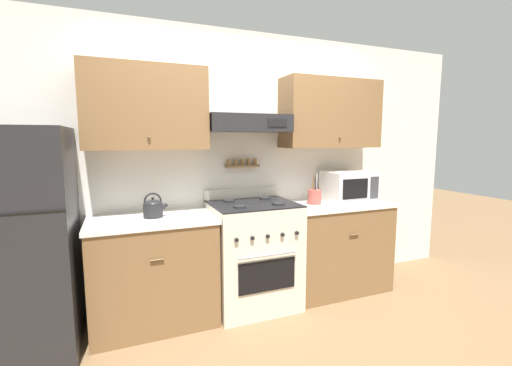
% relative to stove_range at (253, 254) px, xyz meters
% --- Properties ---
extents(ground_plane, '(16.00, 16.00, 0.00)m').
position_rel_stove_range_xyz_m(ground_plane, '(0.00, -0.30, -0.49)').
color(ground_plane, brown).
extents(wall_back, '(5.20, 0.46, 2.55)m').
position_rel_stove_range_xyz_m(wall_back, '(0.01, 0.30, 0.95)').
color(wall_back, silver).
rests_on(wall_back, ground_plane).
extents(counter_left, '(1.00, 0.63, 0.90)m').
position_rel_stove_range_xyz_m(counter_left, '(-0.88, 0.02, -0.03)').
color(counter_left, brown).
rests_on(counter_left, ground_plane).
extents(counter_right, '(1.05, 0.63, 0.90)m').
position_rel_stove_range_xyz_m(counter_right, '(0.91, 0.02, -0.03)').
color(counter_right, brown).
rests_on(counter_right, ground_plane).
extents(stove_range, '(0.75, 0.67, 1.06)m').
position_rel_stove_range_xyz_m(stove_range, '(0.00, 0.00, 0.00)').
color(stove_range, beige).
rests_on(stove_range, ground_plane).
extents(refrigerator, '(0.69, 0.77, 1.62)m').
position_rel_stove_range_xyz_m(refrigerator, '(-1.78, -0.06, 0.33)').
color(refrigerator, '#232326').
rests_on(refrigerator, ground_plane).
extents(tea_kettle, '(0.20, 0.16, 0.20)m').
position_rel_stove_range_xyz_m(tea_kettle, '(-0.86, 0.04, 0.49)').
color(tea_kettle, '#232326').
rests_on(tea_kettle, counter_left).
extents(microwave, '(0.49, 0.37, 0.31)m').
position_rel_stove_range_xyz_m(microwave, '(1.08, 0.06, 0.57)').
color(microwave, white).
rests_on(microwave, counter_right).
extents(utensil_crock, '(0.13, 0.13, 0.30)m').
position_rel_stove_range_xyz_m(utensil_crock, '(0.67, 0.04, 0.49)').
color(utensil_crock, '#B24C42').
rests_on(utensil_crock, counter_right).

